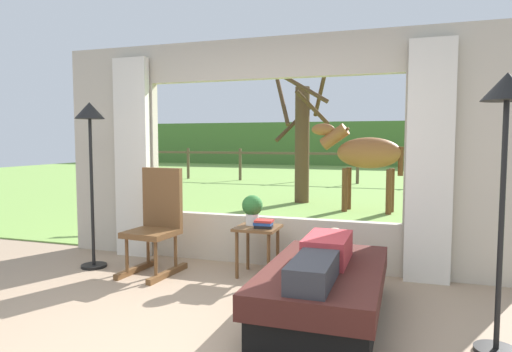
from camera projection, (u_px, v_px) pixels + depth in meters
ground_plane at (172, 350)px, 3.08m from camera, size 12.00×12.00×0.00m
back_wall_with_window at (269, 155)px, 5.12m from camera, size 5.20×0.12×2.55m
curtain_panel_left at (132, 158)px, 5.52m from camera, size 0.44×0.10×2.40m
curtain_panel_right at (429, 163)px, 4.46m from camera, size 0.44×0.10×2.40m
outdoor_pasture_lawn at (360, 181)px, 15.53m from camera, size 36.00×21.68×0.02m
distant_hill_ridge at (378, 144)px, 24.74m from camera, size 36.00×2.00×2.40m
recliner_sofa at (324, 291)px, 3.62m from camera, size 0.90×1.70×0.42m
reclining_person at (323, 255)px, 3.55m from camera, size 0.34×1.43×0.22m
rocking_chair at (157, 222)px, 4.88m from camera, size 0.52×0.72×1.12m
side_table at (258, 235)px, 4.75m from camera, size 0.44×0.44×0.52m
potted_plant at (252, 208)px, 4.81m from camera, size 0.22×0.22×0.32m
book_stack at (264, 224)px, 4.65m from camera, size 0.20×0.16×0.09m
floor_lamp_left at (90, 135)px, 4.97m from camera, size 0.32×0.32×1.83m
floor_lamp_right at (506, 128)px, 2.92m from camera, size 0.32×0.32×1.85m
horse at (364, 154)px, 8.82m from camera, size 1.82×0.70×1.73m
pasture_tree at (302, 138)px, 10.07m from camera, size 1.37×1.29×3.00m
pasture_fence_line at (358, 161)px, 14.47m from camera, size 16.10×0.10×1.10m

